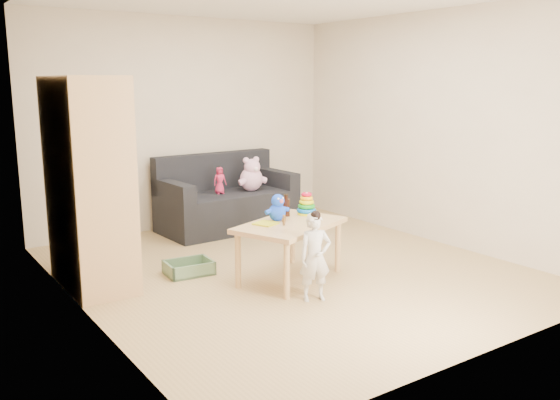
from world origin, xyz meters
TOP-DOWN VIEW (x-y plane):
  - room at (0.00, 0.00)m, footprint 4.50×4.50m
  - wardrobe at (-1.73, 0.64)m, footprint 0.52×1.04m
  - sofa at (0.31, 1.78)m, footprint 1.70×0.91m
  - play_table at (-0.17, -0.24)m, footprint 1.20×0.98m
  - storage_bin at (-0.89, 0.43)m, footprint 0.46×0.36m
  - toddler at (-0.31, -0.80)m, footprint 0.32×0.26m
  - pink_bear at (0.61, 1.71)m, footprint 0.37×0.33m
  - doll at (0.18, 1.74)m, footprint 0.17×0.13m
  - ring_stacker at (0.16, -0.04)m, footprint 0.19×0.19m
  - brown_bottle at (-0.04, 0.01)m, footprint 0.07×0.07m
  - blue_plush at (-0.22, -0.10)m, footprint 0.23×0.19m
  - wooden_figure at (-0.28, -0.29)m, footprint 0.04×0.04m
  - yellow_book at (-0.39, -0.16)m, footprint 0.24×0.24m

SIDE VIEW (x-z plane):
  - storage_bin at x=-0.89m, z-range 0.00..0.13m
  - sofa at x=0.31m, z-range 0.00..0.47m
  - play_table at x=-0.17m, z-range 0.00..0.54m
  - toddler at x=-0.31m, z-range 0.00..0.73m
  - yellow_book at x=-0.39m, z-range 0.54..0.56m
  - wooden_figure at x=-0.28m, z-range 0.54..0.64m
  - ring_stacker at x=0.16m, z-range 0.52..0.74m
  - doll at x=0.18m, z-range 0.47..0.79m
  - brown_bottle at x=-0.04m, z-range 0.53..0.74m
  - pink_bear at x=0.61m, z-range 0.47..0.83m
  - blue_plush at x=-0.22m, z-range 0.54..0.80m
  - wardrobe at x=-1.73m, z-range 0.00..1.87m
  - room at x=0.00m, z-range -0.95..3.55m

